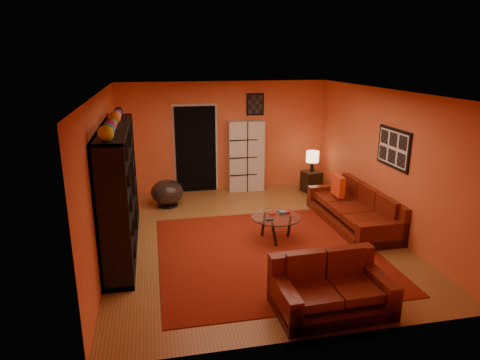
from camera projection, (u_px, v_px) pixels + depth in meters
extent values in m
plane|color=brown|center=(252.00, 236.00, 7.80)|extent=(6.00, 6.00, 0.00)
plane|color=white|center=(254.00, 91.00, 7.07)|extent=(6.00, 6.00, 0.00)
plane|color=#E25D31|center=(224.00, 136.00, 10.25)|extent=(6.00, 0.00, 6.00)
plane|color=#E25D31|center=(317.00, 236.00, 4.61)|extent=(6.00, 0.00, 6.00)
plane|color=#E25D31|center=(104.00, 175.00, 6.95)|extent=(0.00, 6.00, 6.00)
plane|color=#E25D31|center=(384.00, 160.00, 7.92)|extent=(0.00, 6.00, 6.00)
cube|color=#5E140A|center=(268.00, 252.00, 7.16)|extent=(3.60, 3.60, 0.01)
cube|color=black|center=(196.00, 149.00, 10.16)|extent=(0.95, 0.10, 2.04)
cube|color=black|center=(394.00, 148.00, 7.55)|extent=(0.03, 1.00, 0.70)
cube|color=black|center=(255.00, 104.00, 10.17)|extent=(0.42, 0.03, 0.52)
cube|color=black|center=(119.00, 189.00, 7.06)|extent=(0.45, 3.00, 2.10)
imported|color=black|center=(122.00, 193.00, 7.00)|extent=(0.99, 0.13, 0.57)
cube|color=#50130A|center=(353.00, 216.00, 8.32)|extent=(1.02, 2.41, 0.32)
cube|color=#50130A|center=(373.00, 202.00, 8.33)|extent=(0.22, 2.39, 0.85)
cube|color=#50130A|center=(384.00, 231.00, 7.24)|extent=(0.98, 0.20, 0.62)
cube|color=#50130A|center=(330.00, 192.00, 9.31)|extent=(0.98, 0.20, 0.62)
cube|color=#50130A|center=(370.00, 214.00, 7.59)|extent=(0.77, 0.67, 0.12)
cube|color=#50130A|center=(352.00, 201.00, 8.22)|extent=(0.77, 0.67, 0.12)
cube|color=#50130A|center=(337.00, 191.00, 8.86)|extent=(0.77, 0.67, 0.12)
cube|color=#50130A|center=(331.00, 299.00, 5.49)|extent=(1.49, 0.93, 0.32)
cube|color=#50130A|center=(321.00, 268.00, 5.74)|extent=(1.47, 0.23, 0.85)
cube|color=#50130A|center=(377.00, 283.00, 5.59)|extent=(0.21, 0.88, 0.62)
cube|color=#50130A|center=(284.00, 295.00, 5.31)|extent=(0.21, 0.88, 0.62)
cube|color=#50130A|center=(354.00, 277.00, 5.43)|extent=(0.55, 0.67, 0.12)
cube|color=#50130A|center=(314.00, 282.00, 5.31)|extent=(0.55, 0.67, 0.12)
cube|color=#F8431B|center=(338.00, 186.00, 8.68)|extent=(0.12, 0.42, 0.42)
cylinder|color=silver|center=(276.00, 217.00, 7.53)|extent=(0.87, 0.87, 0.02)
cylinder|color=black|center=(289.00, 226.00, 7.68)|extent=(0.05, 0.05, 0.42)
cylinder|color=black|center=(263.00, 225.00, 7.76)|extent=(0.05, 0.05, 0.42)
cylinder|color=black|center=(274.00, 234.00, 7.33)|extent=(0.05, 0.05, 0.42)
cube|color=silver|center=(246.00, 156.00, 10.29)|extent=(0.86, 0.41, 1.69)
cylinder|color=black|center=(168.00, 205.00, 9.37)|extent=(0.44, 0.44, 0.03)
cylinder|color=black|center=(168.00, 201.00, 9.35)|extent=(0.06, 0.06, 0.15)
ellipsoid|color=#3D3636|center=(167.00, 192.00, 9.29)|extent=(0.71, 0.71, 0.53)
cube|color=black|center=(311.00, 182.00, 10.29)|extent=(0.47, 0.47, 0.50)
cylinder|color=black|center=(312.00, 167.00, 10.18)|extent=(0.08, 0.08, 0.24)
cylinder|color=#F6C687|center=(313.00, 157.00, 10.11)|extent=(0.30, 0.30, 0.26)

